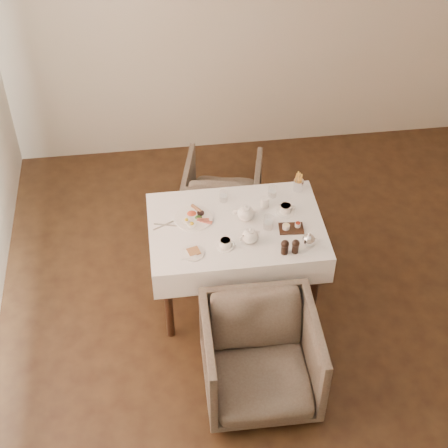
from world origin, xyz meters
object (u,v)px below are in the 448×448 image
object	(u,v)px
armchair_near	(261,358)
breakfast_plate	(194,217)
armchair_far	(223,192)
table	(236,236)
teapot_centre	(246,212)

from	to	relation	value
armchair_near	breakfast_plate	bearing A→B (deg)	109.34
breakfast_plate	armchair_far	bearing A→B (deg)	57.41
armchair_near	breakfast_plate	world-z (taller)	breakfast_plate
table	armchair_far	xyz separation A→B (m)	(0.02, 0.92, -0.34)
armchair_near	armchair_far	size ratio (longest dim) A/B	1.18
teapot_centre	armchair_near	bearing A→B (deg)	-80.79
armchair_far	breakfast_plate	size ratio (longest dim) A/B	2.34
table	armchair_near	world-z (taller)	table
table	breakfast_plate	distance (m)	0.34
armchair_near	armchair_far	world-z (taller)	armchair_near
armchair_near	breakfast_plate	xyz separation A→B (m)	(-0.34, 1.02, 0.41)
breakfast_plate	teapot_centre	distance (m)	0.39
armchair_far	breakfast_plate	distance (m)	0.99
breakfast_plate	table	bearing A→B (deg)	-31.42
armchair_near	breakfast_plate	size ratio (longest dim) A/B	2.76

